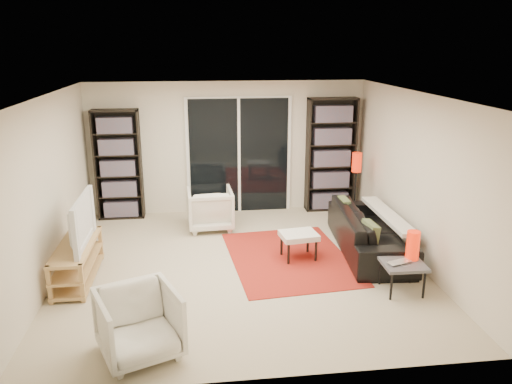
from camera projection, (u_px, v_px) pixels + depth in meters
floor at (241, 266)px, 7.09m from camera, size 5.00×5.00×0.00m
wall_back at (228, 148)px, 9.12m from camera, size 5.00×0.02×2.40m
wall_front at (267, 262)px, 4.37m from camera, size 5.00×0.02×2.40m
wall_left at (48, 191)px, 6.45m from camera, size 0.02×5.00×2.40m
wall_right at (417, 179)px, 7.04m from camera, size 0.02×5.00×2.40m
ceiling at (240, 95)px, 6.40m from camera, size 5.00×5.00×0.02m
sliding_door at (239, 156)px, 9.15m from camera, size 1.92×0.08×2.16m
bookshelf_left at (118, 165)px, 8.80m from camera, size 0.80×0.30×1.95m
bookshelf_right at (331, 155)px, 9.23m from camera, size 0.90×0.30×2.10m
tv_stand at (77, 261)px, 6.62m from camera, size 0.44×1.37×0.50m
tv at (75, 221)px, 6.46m from camera, size 0.15×1.13×0.65m
rug at (289, 258)px, 7.34m from camera, size 1.86×2.40×0.01m
sofa at (369, 231)px, 7.53m from camera, size 1.05×2.28×0.65m
armchair_back at (210, 209)px, 8.44m from camera, size 0.78×0.80×0.70m
armchair_front at (139, 324)px, 4.98m from camera, size 0.99×1.00×0.70m
ottoman at (299, 237)px, 7.24m from camera, size 0.57×0.49×0.40m
side_table at (403, 265)px, 6.27m from camera, size 0.54×0.54×0.40m
laptop at (402, 264)px, 6.19m from camera, size 0.36×0.29×0.02m
table_lamp at (413, 245)px, 6.30m from camera, size 0.17×0.17×0.37m
floor_lamp at (356, 170)px, 8.63m from camera, size 0.19×0.19×1.23m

